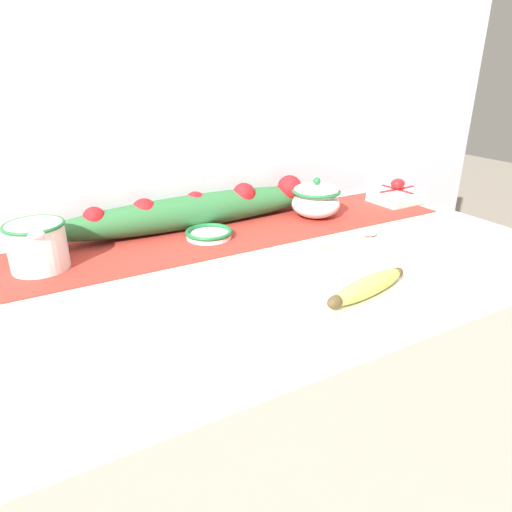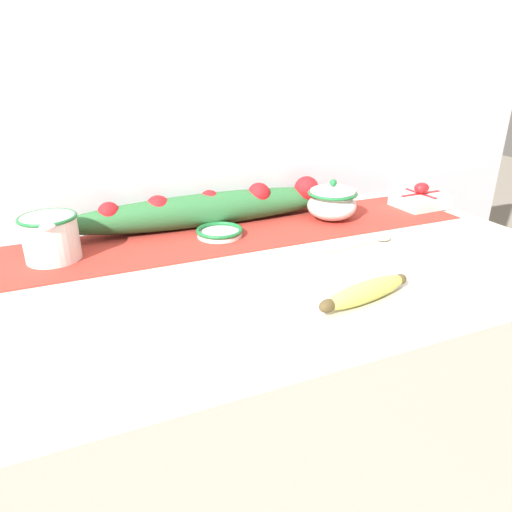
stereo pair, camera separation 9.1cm
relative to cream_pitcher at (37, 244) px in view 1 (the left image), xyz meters
name	(u,v)px [view 1 (the left image)]	position (x,y,z in m)	size (l,w,h in m)	color
countertop	(255,434)	(0.40, -0.23, -0.51)	(1.46, 0.73, 0.91)	beige
back_wall	(181,114)	(0.40, 0.16, 0.23)	(2.26, 0.04, 2.40)	silver
table_runner	(211,237)	(0.40, 0.00, -0.06)	(1.34, 0.26, 0.00)	#B23328
cream_pitcher	(37,244)	(0.00, 0.00, 0.00)	(0.12, 0.14, 0.10)	white
sugar_bowl	(316,200)	(0.72, 0.00, 0.00)	(0.14, 0.14, 0.11)	white
small_dish	(209,234)	(0.39, -0.01, -0.04)	(0.12, 0.12, 0.02)	white
banana	(368,287)	(0.52, -0.43, -0.04)	(0.22, 0.08, 0.04)	#CCD156
spoon	(367,235)	(0.74, -0.19, -0.05)	(0.19, 0.03, 0.01)	#A89E89
gift_box	(396,195)	(1.03, 0.00, -0.03)	(0.15, 0.13, 0.07)	silver
poinsettia_garland	(199,209)	(0.40, 0.09, -0.01)	(0.80, 0.10, 0.11)	#2D6B38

